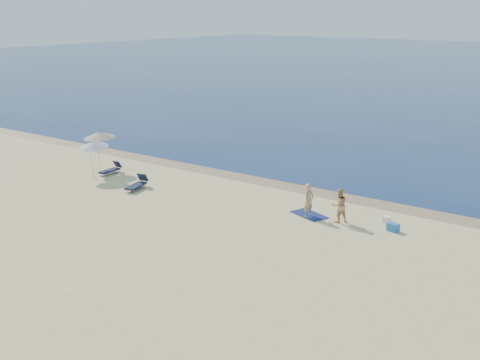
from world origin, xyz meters
name	(u,v)px	position (x,y,z in m)	size (l,w,h in m)	color
wet_sand_strip	(297,188)	(0.00, 19.40, 0.00)	(240.00, 1.60, 0.00)	#847254
person_left	(309,200)	(2.86, 15.63, 0.80)	(0.59, 0.39, 1.61)	tan
person_right	(339,205)	(4.33, 15.82, 0.80)	(0.77, 0.60, 1.59)	tan
beach_towel	(309,215)	(2.77, 15.87, 0.01)	(1.77, 0.99, 0.03)	#101C53
white_bag	(387,219)	(6.13, 17.06, 0.14)	(0.33, 0.28, 0.28)	white
blue_cooler	(393,227)	(6.80, 16.15, 0.17)	(0.49, 0.35, 0.35)	#2162B4
umbrella_near	(93,145)	(-10.56, 14.45, 1.93)	(1.95, 1.97, 2.23)	silver
umbrella_far	(99,135)	(-11.43, 15.68, 2.17)	(2.00, 2.02, 2.47)	silver
lounger_left	(111,170)	(-10.40, 15.51, 0.24)	(0.56, 1.53, 0.66)	#15193C
lounger_right	(137,184)	(-6.88, 14.15, 0.27)	(0.93, 1.75, 0.73)	#141D38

